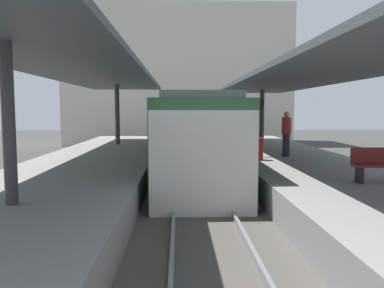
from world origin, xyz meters
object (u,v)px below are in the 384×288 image
(platform_bench, at_px, (380,164))
(litter_bin, at_px, (257,149))
(passenger_near_bench, at_px, (286,133))
(passenger_mid_platform, at_px, (240,128))
(commuter_train, at_px, (192,134))
(platform_sign, at_px, (252,115))

(platform_bench, xyz_separation_m, litter_bin, (-2.21, 4.27, -0.06))
(passenger_near_bench, height_order, passenger_mid_platform, passenger_mid_platform)
(commuter_train, bearing_deg, platform_bench, -58.81)
(passenger_near_bench, distance_m, passenger_mid_platform, 3.84)
(platform_sign, xyz_separation_m, litter_bin, (-0.01, -1.04, -1.22))
(commuter_train, relative_size, litter_bin, 18.78)
(platform_bench, xyz_separation_m, passenger_mid_platform, (-2.06, 8.92, 0.45))
(platform_sign, height_order, passenger_near_bench, platform_sign)
(platform_bench, distance_m, passenger_mid_platform, 9.17)
(platform_bench, height_order, platform_sign, platform_sign)
(commuter_train, distance_m, platform_sign, 3.13)
(commuter_train, height_order, platform_bench, commuter_train)
(platform_sign, bearing_deg, passenger_near_bench, -1.53)
(litter_bin, height_order, passenger_near_bench, passenger_near_bench)
(platform_sign, bearing_deg, platform_bench, -67.54)
(platform_bench, bearing_deg, litter_bin, 117.33)
(commuter_train, xyz_separation_m, litter_bin, (2.22, -3.05, -0.33))
(platform_bench, relative_size, litter_bin, 1.75)
(passenger_mid_platform, bearing_deg, commuter_train, -145.86)
(passenger_mid_platform, bearing_deg, platform_sign, -92.12)
(commuter_train, height_order, passenger_mid_platform, commuter_train)
(litter_bin, bearing_deg, platform_sign, 89.42)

